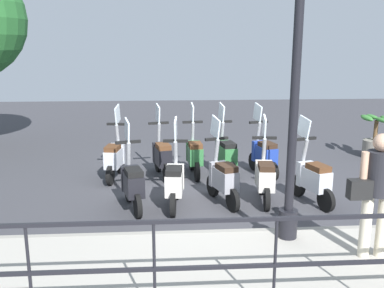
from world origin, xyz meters
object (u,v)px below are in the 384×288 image
(pedestrian_with_bag, at_px, (376,187))
(scooter_far_3, at_px, (162,155))
(scooter_far_4, at_px, (115,157))
(scooter_far_2, at_px, (194,154))
(scooter_near_0, at_px, (312,178))
(lamp_post_near, at_px, (294,114))
(scooter_far_1, at_px, (226,153))
(scooter_far_0, at_px, (264,154))
(scooter_near_3, at_px, (175,181))
(scooter_near_2, at_px, (223,178))
(scooter_near_1, at_px, (265,177))
(potted_palm, at_px, (375,140))
(scooter_near_4, at_px, (132,182))

(pedestrian_with_bag, bearing_deg, scooter_far_3, 31.35)
(scooter_far_4, bearing_deg, scooter_far_2, -75.99)
(scooter_near_0, distance_m, scooter_far_3, 3.19)
(lamp_post_near, distance_m, scooter_far_3, 4.06)
(scooter_far_2, bearing_deg, scooter_near_0, -136.94)
(lamp_post_near, bearing_deg, scooter_far_3, 27.41)
(scooter_far_1, bearing_deg, lamp_post_near, 175.70)
(scooter_far_1, bearing_deg, scooter_far_4, 82.87)
(scooter_far_0, bearing_deg, scooter_far_3, 73.89)
(scooter_far_1, xyz_separation_m, scooter_far_3, (-0.06, 1.38, 0.00))
(scooter_far_2, distance_m, scooter_far_3, 0.70)
(lamp_post_near, height_order, scooter_near_0, lamp_post_near)
(pedestrian_with_bag, xyz_separation_m, scooter_near_0, (2.24, -0.02, -0.60))
(scooter_near_3, bearing_deg, scooter_far_3, 12.98)
(scooter_near_2, bearing_deg, scooter_near_3, 81.22)
(scooter_far_0, height_order, scooter_far_3, same)
(scooter_far_0, bearing_deg, scooter_far_1, 68.66)
(scooter_near_1, bearing_deg, scooter_far_1, 21.78)
(lamp_post_near, height_order, pedestrian_with_bag, lamp_post_near)
(potted_palm, relative_size, scooter_near_2, 0.69)
(scooter_near_2, bearing_deg, potted_palm, -73.07)
(pedestrian_with_bag, relative_size, scooter_near_2, 1.03)
(scooter_near_4, xyz_separation_m, scooter_far_0, (1.80, -2.69, 0.00))
(potted_palm, bearing_deg, lamp_post_near, 142.67)
(scooter_far_0, height_order, scooter_far_4, same)
(scooter_far_2, bearing_deg, potted_palm, -79.26)
(scooter_near_2, xyz_separation_m, scooter_far_2, (1.73, 0.38, 0.00))
(scooter_far_3, bearing_deg, scooter_near_4, 151.94)
(pedestrian_with_bag, xyz_separation_m, scooter_far_0, (3.98, 0.45, -0.60))
(pedestrian_with_bag, bearing_deg, scooter_far_4, 40.63)
(scooter_far_0, bearing_deg, lamp_post_near, 157.02)
(lamp_post_near, relative_size, scooter_far_0, 2.56)
(lamp_post_near, distance_m, scooter_near_1, 2.24)
(scooter_far_2, bearing_deg, scooter_near_4, 143.71)
(lamp_post_near, xyz_separation_m, scooter_near_0, (1.63, -0.91, -1.40))
(scooter_near_1, bearing_deg, scooter_far_2, 40.38)
(scooter_near_3, height_order, scooter_far_0, same)
(pedestrian_with_bag, relative_size, scooter_near_1, 1.03)
(scooter_near_2, xyz_separation_m, scooter_far_4, (1.58, 2.06, 0.00))
(potted_palm, bearing_deg, scooter_near_2, 124.72)
(scooter_near_3, height_order, scooter_far_3, same)
(potted_palm, height_order, scooter_near_1, scooter_near_1)
(potted_palm, height_order, scooter_near_0, scooter_near_0)
(scooter_far_3, bearing_deg, scooter_near_2, -159.67)
(scooter_near_0, bearing_deg, scooter_far_0, -2.16)
(scooter_near_1, bearing_deg, scooter_near_2, 97.97)
(scooter_near_3, distance_m, scooter_near_4, 0.72)
(scooter_near_3, relative_size, scooter_far_4, 1.00)
(scooter_near_4, distance_m, scooter_far_0, 3.24)
(pedestrian_with_bag, height_order, scooter_far_1, pedestrian_with_bag)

